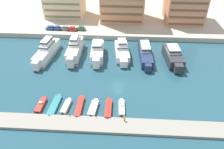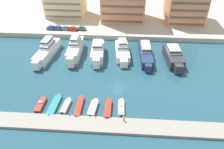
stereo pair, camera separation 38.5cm
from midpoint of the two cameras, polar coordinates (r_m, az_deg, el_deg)
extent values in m
plane|color=#234C5B|center=(67.01, 1.62, -2.81)|extent=(400.00, 400.00, 0.00)
cube|color=#BCB29E|center=(124.92, 3.03, 16.43)|extent=(180.00, 70.00, 2.04)
cube|color=gray|center=(54.70, 0.83, -13.23)|extent=(120.00, 4.91, 0.73)
cube|color=white|center=(83.85, -16.37, 5.65)|extent=(5.74, 17.02, 3.62)
cube|color=white|center=(76.82, -19.06, 2.27)|extent=(2.45, 2.26, 3.07)
cube|color=#192347|center=(84.41, -16.24, 4.96)|extent=(5.80, 17.19, 0.24)
cube|color=white|center=(83.68, -16.32, 7.58)|extent=(3.88, 7.30, 1.44)
cube|color=#233342|center=(83.62, -16.34, 7.66)|extent=(3.93, 7.37, 0.52)
cube|color=white|center=(83.04, -16.49, 8.47)|extent=(3.03, 5.69, 1.50)
cube|color=#233342|center=(82.98, -16.51, 8.56)|extent=(3.06, 5.75, 0.54)
cylinder|color=silver|center=(83.20, -16.39, 9.81)|extent=(0.16, 0.16, 1.80)
cube|color=white|center=(91.22, -14.13, 7.94)|extent=(3.56, 1.24, 0.20)
cube|color=silver|center=(82.25, -9.41, 6.32)|extent=(4.41, 15.46, 4.24)
cube|color=silver|center=(74.96, -10.64, 3.18)|extent=(2.32, 2.12, 3.60)
cube|color=#192347|center=(82.92, -9.32, 5.49)|extent=(4.46, 15.61, 0.24)
cube|color=white|center=(81.93, -9.45, 8.47)|extent=(3.35, 6.52, 1.51)
cube|color=#233342|center=(81.86, -9.46, 8.57)|extent=(3.40, 6.58, 0.54)
cube|color=white|center=(81.30, -9.55, 9.36)|extent=(2.62, 5.08, 1.33)
cube|color=#233342|center=(81.25, -9.56, 9.45)|extent=(2.65, 5.13, 0.48)
cylinder|color=silver|center=(81.50, -9.53, 10.65)|extent=(0.16, 0.16, 1.80)
cube|color=silver|center=(89.74, -8.39, 8.32)|extent=(3.56, 0.96, 0.20)
cube|color=white|center=(79.99, -3.63, 5.73)|extent=(5.04, 13.16, 3.91)
cube|color=white|center=(73.60, -3.97, 2.94)|extent=(2.47, 2.27, 3.32)
cube|color=#334C7F|center=(80.63, -3.59, 4.95)|extent=(5.09, 13.29, 0.24)
cube|color=white|center=(79.49, -3.66, 7.86)|extent=(3.65, 5.62, 1.78)
cube|color=#233342|center=(79.41, -3.67, 7.97)|extent=(3.69, 5.68, 0.64)
cylinder|color=silver|center=(79.41, -3.68, 9.27)|extent=(0.16, 0.16, 1.80)
cube|color=white|center=(86.46, -3.34, 7.49)|extent=(3.67, 1.12, 0.20)
cube|color=white|center=(81.13, 2.81, 5.86)|extent=(6.04, 13.77, 3.03)
cube|color=white|center=(74.47, 3.24, 2.98)|extent=(2.83, 2.61, 2.58)
cube|color=#192347|center=(81.62, 2.79, 5.26)|extent=(6.10, 13.91, 0.24)
cube|color=white|center=(80.94, 2.81, 7.59)|extent=(4.23, 5.96, 1.43)
cube|color=#233342|center=(80.88, 2.81, 7.68)|extent=(4.29, 6.02, 0.52)
cube|color=white|center=(80.30, 2.83, 8.47)|extent=(3.30, 4.65, 1.36)
cube|color=#233342|center=(80.24, 2.84, 8.56)|extent=(3.34, 4.69, 0.49)
cylinder|color=silver|center=(80.36, 2.82, 9.75)|extent=(0.16, 0.16, 1.80)
cube|color=white|center=(87.71, 2.46, 7.77)|extent=(4.09, 1.30, 0.20)
cube|color=navy|center=(81.01, 8.86, 5.38)|extent=(4.65, 17.35, 2.96)
cube|color=navy|center=(72.94, 9.58, 1.69)|extent=(2.28, 2.09, 2.52)
cube|color=#192347|center=(81.49, 8.80, 4.79)|extent=(4.69, 17.53, 0.24)
cube|color=white|center=(81.04, 8.92, 7.24)|extent=(3.39, 7.34, 1.63)
cube|color=#233342|center=(80.96, 8.93, 7.34)|extent=(3.44, 7.42, 0.59)
cylinder|color=silver|center=(81.22, 8.96, 8.66)|extent=(0.16, 0.16, 1.80)
cube|color=navy|center=(89.23, 8.26, 7.91)|extent=(3.44, 1.03, 0.20)
cube|color=#333338|center=(80.70, 15.80, 4.46)|extent=(5.98, 13.42, 3.44)
cube|color=#333338|center=(74.45, 17.16, 1.47)|extent=(2.93, 2.70, 2.92)
cube|color=black|center=(81.26, 15.67, 3.78)|extent=(6.04, 13.55, 0.24)
cube|color=white|center=(80.32, 15.92, 6.36)|extent=(4.31, 5.77, 1.60)
cube|color=#233342|center=(80.24, 15.94, 6.46)|extent=(4.36, 5.83, 0.58)
cylinder|color=silver|center=(80.25, 15.98, 7.71)|extent=(0.16, 0.16, 1.80)
cube|color=#333338|center=(86.92, 14.65, 6.40)|extent=(4.31, 1.22, 0.20)
cube|color=red|center=(62.66, -18.00, -7.61)|extent=(1.85, 5.38, 0.88)
cube|color=red|center=(64.69, -17.09, -5.83)|extent=(0.96, 0.79, 0.75)
cube|color=silver|center=(62.47, -17.99, -6.90)|extent=(0.96, 0.62, 0.50)
cube|color=#283847|center=(62.61, -17.92, -6.68)|extent=(0.86, 0.10, 0.30)
cube|color=black|center=(60.71, -18.96, -9.31)|extent=(0.37, 0.29, 0.60)
cube|color=teal|center=(61.62, -14.68, -7.83)|extent=(2.43, 7.67, 0.75)
cube|color=teal|center=(64.49, -13.48, -5.33)|extent=(1.16, 0.97, 0.63)
cube|color=black|center=(58.94, -15.97, -10.31)|extent=(0.37, 0.30, 0.60)
cube|color=beige|center=(60.40, -11.81, -8.19)|extent=(2.05, 5.29, 1.00)
cube|color=beige|center=(62.35, -10.92, -6.42)|extent=(0.90, 0.77, 0.85)
cube|color=black|center=(58.51, -12.74, -9.90)|extent=(0.39, 0.32, 0.60)
cube|color=red|center=(59.76, -8.40, -8.34)|extent=(1.62, 7.36, 0.93)
cube|color=red|center=(62.64, -7.72, -5.83)|extent=(0.89, 0.73, 0.79)
cube|color=black|center=(57.01, -9.14, -10.89)|extent=(0.36, 0.28, 0.60)
cube|color=white|center=(58.80, -4.80, -8.81)|extent=(2.41, 5.67, 1.08)
cube|color=white|center=(60.99, -4.10, -6.80)|extent=(1.09, 0.93, 0.92)
cube|color=black|center=(56.70, -5.53, -10.72)|extent=(0.39, 0.32, 0.60)
cube|color=red|center=(58.43, -0.87, -9.02)|extent=(1.69, 6.63, 1.05)
cube|color=red|center=(61.07, -0.58, -6.64)|extent=(0.92, 0.75, 0.90)
cube|color=black|center=(55.88, -1.18, -11.41)|extent=(0.36, 0.28, 0.60)
cube|color=white|center=(58.83, 2.62, -8.76)|extent=(1.76, 5.62, 0.94)
cube|color=white|center=(61.09, 2.59, -6.74)|extent=(0.87, 0.72, 0.80)
cube|color=silver|center=(58.65, 2.63, -7.98)|extent=(0.87, 0.63, 0.45)
cube|color=#283847|center=(58.81, 2.63, -7.75)|extent=(0.77, 0.11, 0.27)
cube|color=black|center=(56.63, 2.66, -10.73)|extent=(0.37, 0.29, 0.60)
cube|color=#28428E|center=(101.18, -15.47, 11.62)|extent=(4.17, 1.89, 0.80)
cube|color=#28428E|center=(100.85, -15.45, 12.00)|extent=(2.17, 1.66, 0.68)
cube|color=#1E2833|center=(100.85, -15.45, 12.00)|extent=(2.13, 1.67, 0.37)
cylinder|color=black|center=(101.11, -16.32, 11.21)|extent=(0.65, 0.25, 0.64)
cylinder|color=black|center=(102.55, -15.99, 11.61)|extent=(0.65, 0.25, 0.64)
cylinder|color=black|center=(100.14, -14.86, 11.22)|extent=(0.65, 0.25, 0.64)
cylinder|color=black|center=(101.59, -14.55, 11.61)|extent=(0.65, 0.25, 0.64)
cube|color=#28428E|center=(100.28, -13.89, 11.65)|extent=(4.14, 1.80, 0.80)
cube|color=#28428E|center=(99.95, -13.87, 12.04)|extent=(2.14, 1.61, 0.68)
cube|color=#1E2833|center=(99.95, -13.87, 12.04)|extent=(2.10, 1.62, 0.37)
cylinder|color=black|center=(100.14, -14.75, 11.23)|extent=(0.65, 0.24, 0.64)
cylinder|color=black|center=(101.61, -14.46, 11.63)|extent=(0.65, 0.24, 0.64)
cylinder|color=black|center=(99.28, -13.25, 11.25)|extent=(0.65, 0.24, 0.64)
cylinder|color=black|center=(100.76, -12.98, 11.65)|extent=(0.65, 0.24, 0.64)
cube|color=slate|center=(99.32, -11.94, 11.69)|extent=(4.11, 1.72, 0.80)
cube|color=slate|center=(98.99, -11.91, 12.08)|extent=(2.11, 1.57, 0.68)
cube|color=#1E2833|center=(98.99, -11.91, 12.08)|extent=(2.07, 1.59, 0.37)
cylinder|color=black|center=(99.10, -12.80, 11.27)|extent=(0.64, 0.22, 0.64)
cylinder|color=black|center=(100.59, -12.55, 11.67)|extent=(0.64, 0.22, 0.64)
cylinder|color=black|center=(98.37, -11.26, 11.28)|extent=(0.64, 0.22, 0.64)
cylinder|color=black|center=(99.87, -11.03, 11.68)|extent=(0.64, 0.22, 0.64)
cube|color=red|center=(98.08, -10.09, 11.60)|extent=(4.19, 1.92, 0.80)
cube|color=red|center=(97.75, -10.05, 12.00)|extent=(2.18, 1.67, 0.68)
cube|color=#1E2833|center=(97.75, -10.05, 12.00)|extent=(2.14, 1.69, 0.37)
cylinder|color=black|center=(97.89, -10.97, 11.19)|extent=(0.65, 0.25, 0.64)
cylinder|color=black|center=(99.37, -10.70, 11.60)|extent=(0.65, 0.25, 0.64)
cylinder|color=black|center=(97.13, -9.42, 11.17)|extent=(0.65, 0.25, 0.64)
cylinder|color=black|center=(98.62, -9.17, 11.58)|extent=(0.65, 0.25, 0.64)
cube|color=#2D6642|center=(97.95, -7.86, 11.78)|extent=(4.12, 1.74, 0.80)
cube|color=#2D6642|center=(97.63, -7.81, 12.18)|extent=(2.12, 1.58, 0.68)
cube|color=#1E2833|center=(97.63, -7.81, 12.18)|extent=(2.07, 1.60, 0.37)
cylinder|color=black|center=(97.63, -8.73, 11.37)|extent=(0.64, 0.23, 0.64)
cylinder|color=black|center=(99.15, -8.53, 11.77)|extent=(0.64, 0.23, 0.64)
cylinder|color=black|center=(97.08, -7.14, 11.36)|extent=(0.64, 0.23, 0.64)
cylinder|color=black|center=(98.60, -6.96, 11.76)|extent=(0.64, 0.23, 0.64)
cube|color=#7E7359|center=(110.59, -12.46, 14.52)|extent=(17.12, 0.24, 0.90)
cube|color=#7E7359|center=(109.59, -12.66, 15.99)|extent=(17.12, 0.24, 0.90)
cube|color=#7E7359|center=(108.67, -12.88, 17.48)|extent=(17.12, 0.24, 0.90)
cube|color=brown|center=(102.08, 2.77, 13.65)|extent=(18.31, 0.24, 0.90)
cube|color=brown|center=(100.89, 2.83, 15.44)|extent=(18.31, 0.24, 0.90)
cube|color=brown|center=(99.79, 2.89, 17.27)|extent=(18.31, 0.24, 0.90)
cube|color=tan|center=(110.34, 18.79, 17.74)|extent=(16.56, 17.46, 18.44)
cube|color=brown|center=(104.69, 18.97, 12.27)|extent=(15.24, 0.24, 0.90)
cube|color=brown|center=(103.62, 19.30, 13.82)|extent=(15.24, 0.24, 0.90)
cube|color=brown|center=(102.63, 19.64, 15.40)|extent=(15.24, 0.24, 0.90)
cube|color=brown|center=(101.73, 19.99, 17.02)|extent=(15.24, 0.24, 0.90)
cylinder|color=#282D3D|center=(55.06, 3.42, -11.74)|extent=(0.12, 0.12, 0.77)
cylinder|color=#282D3D|center=(55.04, 3.26, -11.75)|extent=(0.12, 0.12, 0.77)
cube|color=yellow|center=(54.55, 3.36, -11.26)|extent=(0.45, 0.27, 0.59)
cylinder|color=yellow|center=(54.62, 3.63, -11.27)|extent=(0.09, 0.09, 0.59)
cylinder|color=yellow|center=(54.56, 3.09, -11.31)|extent=(0.09, 0.09, 0.59)
sphere|color=tan|center=(54.26, 3.38, -10.97)|extent=(0.21, 0.21, 0.21)
cylinder|color=#2D2D33|center=(57.28, -10.87, -10.37)|extent=(0.18, 0.18, 0.45)
sphere|color=#2D2D33|center=(57.08, -10.90, -10.17)|extent=(0.20, 0.20, 0.20)
cylinder|color=#2D2D33|center=(56.12, -4.14, -10.86)|extent=(0.18, 0.18, 0.45)
sphere|color=#2D2D33|center=(55.91, -4.15, -10.66)|extent=(0.20, 0.20, 0.20)
camera|label=1|loc=(0.19, -89.84, 0.12)|focal=35.00mm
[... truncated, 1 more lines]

